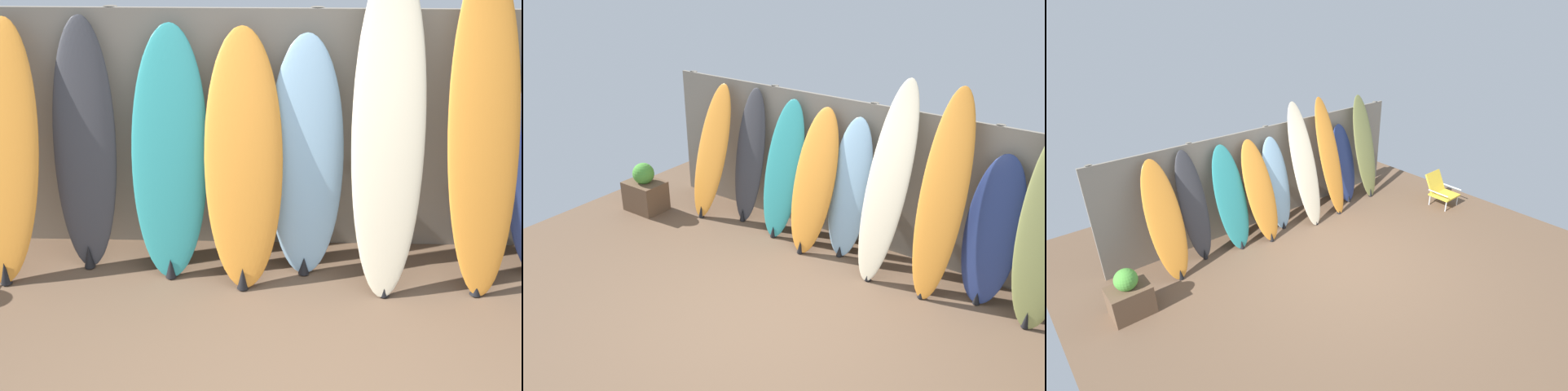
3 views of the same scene
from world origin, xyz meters
The scene contains 8 objects.
fence_back centered at (0.00, 2.01, 0.90)m, with size 6.08×0.11×1.80m.
surfboard_orange_0 centered at (-2.16, 1.57, 0.88)m, with size 0.54×0.68×1.77m.
surfboard_charcoal_1 centered at (-1.63, 1.73, 0.88)m, with size 0.46×0.47×1.78m.
surfboard_teal_2 centered at (-1.01, 1.64, 0.85)m, with size 0.54×0.54×1.73m.
surfboard_orange_3 centered at (-0.50, 1.56, 0.85)m, with size 0.58×0.71×1.72m.
surfboard_skyblue_4 centered at (-0.07, 1.67, 0.83)m, with size 0.53×0.44×1.67m.
surfboard_cream_5 centered at (0.47, 1.54, 1.08)m, with size 0.52×0.79×2.19m.
surfboard_orange_6 centered at (1.10, 1.54, 1.09)m, with size 0.53×0.74×2.19m.
Camera 1 is at (-0.24, -3.04, 2.67)m, focal length 50.00 mm.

